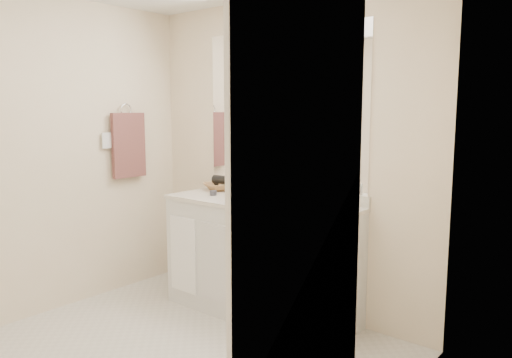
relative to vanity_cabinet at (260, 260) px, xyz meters
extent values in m
cube|color=#FDE9C6|center=(0.00, 0.28, 0.77)|extent=(2.60, 0.02, 2.40)
cube|color=#FDE9C6|center=(-1.30, -1.02, 0.77)|extent=(0.02, 2.60, 2.40)
cube|color=#FDE9C6|center=(1.30, -1.02, 0.77)|extent=(0.02, 2.60, 2.40)
cube|color=silver|center=(0.00, 0.00, 0.00)|extent=(1.50, 0.55, 0.85)
cube|color=silver|center=(0.00, 0.00, 0.44)|extent=(1.52, 0.57, 0.03)
cube|color=silver|center=(0.00, 0.26, 0.50)|extent=(1.52, 0.03, 0.08)
cylinder|color=beige|center=(0.00, -0.02, 0.44)|extent=(0.37, 0.37, 0.02)
cylinder|color=silver|center=(0.00, 0.16, 0.51)|extent=(0.02, 0.02, 0.11)
cube|color=white|center=(0.00, 0.27, 1.14)|extent=(1.48, 0.01, 1.20)
cylinder|color=navy|center=(-0.08, 0.15, 0.52)|extent=(0.10, 0.10, 0.13)
cylinder|color=beige|center=(0.21, 0.08, 0.51)|extent=(0.10, 0.10, 0.11)
cylinder|color=#FA41B1|center=(0.22, 0.08, 0.60)|extent=(0.02, 0.04, 0.19)
cylinder|color=#0C7E92|center=(0.40, 0.10, 0.56)|extent=(0.10, 0.10, 0.20)
cylinder|color=silver|center=(0.62, 0.17, 0.53)|extent=(0.06, 0.06, 0.15)
cube|color=silver|center=(0.42, -0.11, 0.46)|extent=(0.11, 0.09, 0.01)
cube|color=#6EC42F|center=(0.42, -0.11, 0.48)|extent=(0.07, 0.05, 0.02)
cube|color=orange|center=(0.14, -0.18, 0.46)|extent=(0.11, 0.05, 0.00)
cylinder|color=#37373E|center=(-0.44, -0.06, 0.47)|extent=(0.06, 0.06, 0.04)
imported|color=white|center=(-0.27, 0.22, 0.55)|extent=(0.10, 0.10, 0.19)
imported|color=#FFF6CF|center=(-0.33, 0.17, 0.54)|extent=(0.09, 0.10, 0.17)
imported|color=#D3B552|center=(-0.43, 0.23, 0.53)|extent=(0.14, 0.14, 0.16)
imported|color=olive|center=(-0.58, 0.16, 0.49)|extent=(0.32, 0.32, 0.06)
cylinder|color=black|center=(-0.56, 0.16, 0.54)|extent=(0.15, 0.09, 0.07)
torus|color=silver|center=(-1.27, -0.25, 1.12)|extent=(0.01, 0.11, 0.11)
cube|color=#4C2B29|center=(-1.25, -0.25, 0.82)|extent=(0.04, 0.32, 0.55)
cube|color=white|center=(-1.27, -0.45, 0.88)|extent=(0.01, 0.08, 0.13)
cube|color=white|center=(1.29, -1.32, 0.57)|extent=(0.02, 0.82, 2.00)
camera|label=1|loc=(2.31, -2.83, 1.14)|focal=35.00mm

